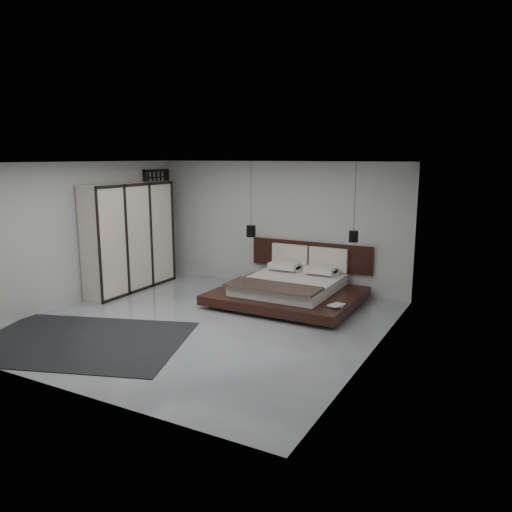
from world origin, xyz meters
The scene contains 14 objects.
floor centered at (0.00, 0.00, 0.00)m, with size 6.00×6.00×0.00m, color #9A9CA2.
ceiling centered at (0.00, 0.00, 2.80)m, with size 6.00×6.00×0.00m, color white.
wall_back centered at (0.00, 3.00, 1.40)m, with size 6.00×6.00×0.00m, color beige.
wall_front centered at (0.00, -3.00, 1.40)m, with size 6.00×6.00×0.00m, color beige.
wall_left centered at (-3.00, 0.00, 1.40)m, with size 6.00×6.00×0.00m, color beige.
wall_right centered at (3.00, 0.00, 1.40)m, with size 6.00×6.00×0.00m, color beige.
lattice_screen centered at (-2.95, 2.45, 1.30)m, with size 0.05×0.90×2.60m, color black.
bed centered at (0.81, 1.91, 0.29)m, with size 2.78×2.39×1.08m.
book_lower centered at (1.95, 1.25, 0.27)m, with size 0.20×0.27×0.03m, color #99724C.
book_upper centered at (1.93, 1.22, 0.29)m, with size 0.21×0.28×0.02m, color #99724C.
pendant_left centered at (-0.33, 2.34, 1.32)m, with size 0.20×0.20×1.61m.
pendant_right centered at (1.95, 2.34, 1.38)m, with size 0.18×0.18×1.54m.
wardrobe centered at (-2.70, 1.16, 1.17)m, with size 0.57×2.39×2.34m.
rug centered at (-1.20, -1.70, 0.01)m, with size 3.23×2.31×0.01m, color black.
Camera 1 is at (4.81, -7.01, 2.90)m, focal length 35.00 mm.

